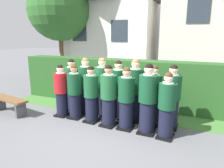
# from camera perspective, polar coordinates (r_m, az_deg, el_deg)

# --- Properties ---
(ground_plane) EXTENTS (60.00, 60.00, 0.00)m
(ground_plane) POSITION_cam_1_polar(r_m,az_deg,el_deg) (5.58, -1.14, -11.17)
(ground_plane) COLOR slate
(student_in_red_blazer) EXTENTS (0.40, 0.48, 1.52)m
(student_in_red_blazer) POSITION_cam_1_polar(r_m,az_deg,el_deg) (6.14, -13.92, -2.13)
(student_in_red_blazer) COLOR black
(student_in_red_blazer) RESTS_ON ground
(student_front_row_1) EXTENTS (0.40, 0.44, 1.54)m
(student_front_row_1) POSITION_cam_1_polar(r_m,az_deg,el_deg) (5.90, -10.32, -2.48)
(student_front_row_1) COLOR black
(student_front_row_1) RESTS_ON ground
(student_front_row_2) EXTENTS (0.40, 0.50, 1.54)m
(student_front_row_2) POSITION_cam_1_polar(r_m,az_deg,el_deg) (5.57, -5.78, -3.27)
(student_front_row_2) COLOR black
(student_front_row_2) RESTS_ON ground
(student_front_row_3) EXTENTS (0.42, 0.50, 1.61)m
(student_front_row_3) POSITION_cam_1_polar(r_m,az_deg,el_deg) (5.28, -0.94, -3.71)
(student_front_row_3) COLOR black
(student_front_row_3) RESTS_ON ground
(student_front_row_4) EXTENTS (0.41, 0.47, 1.58)m
(student_front_row_4) POSITION_cam_1_polar(r_m,az_deg,el_deg) (5.12, 4.00, -4.46)
(student_front_row_4) COLOR black
(student_front_row_4) RESTS_ON ground
(student_front_row_5) EXTENTS (0.44, 0.50, 1.70)m
(student_front_row_5) POSITION_cam_1_polar(r_m,az_deg,el_deg) (4.95, 9.94, -4.58)
(student_front_row_5) COLOR black
(student_front_row_5) RESTS_ON ground
(student_front_row_6) EXTENTS (0.40, 0.47, 1.54)m
(student_front_row_6) POSITION_cam_1_polar(r_m,az_deg,el_deg) (4.82, 15.03, -6.33)
(student_front_row_6) COLOR black
(student_front_row_6) RESTS_ON ground
(student_rear_row_0) EXTENTS (0.42, 0.51, 1.63)m
(student_rear_row_0) POSITION_cam_1_polar(r_m,az_deg,el_deg) (6.58, -11.03, -0.51)
(student_rear_row_0) COLOR black
(student_rear_row_0) RESTS_ON ground
(student_rear_row_1) EXTENTS (0.46, 0.54, 1.69)m
(student_rear_row_1) POSITION_cam_1_polar(r_m,az_deg,el_deg) (6.28, -7.31, -0.76)
(student_rear_row_1) COLOR black
(student_rear_row_1) RESTS_ON ground
(student_rear_row_2) EXTENTS (0.46, 0.56, 1.71)m
(student_rear_row_2) POSITION_cam_1_polar(r_m,az_deg,el_deg) (6.01, -2.68, -1.15)
(student_rear_row_2) COLOR black
(student_rear_row_2) RESTS_ON ground
(student_rear_row_3) EXTENTS (0.43, 0.52, 1.67)m
(student_rear_row_3) POSITION_cam_1_polar(r_m,az_deg,el_deg) (5.79, 1.75, -1.93)
(student_rear_row_3) COLOR black
(student_rear_row_3) RESTS_ON ground
(student_rear_row_4) EXTENTS (0.45, 0.52, 1.73)m
(student_rear_row_4) POSITION_cam_1_polar(r_m,az_deg,el_deg) (5.61, 6.41, -2.18)
(student_rear_row_4) COLOR black
(student_rear_row_4) RESTS_ON ground
(student_rear_row_5) EXTENTS (0.41, 0.46, 1.59)m
(student_rear_row_5) POSITION_cam_1_polar(r_m,az_deg,el_deg) (5.45, 11.43, -3.55)
(student_rear_row_5) COLOR black
(student_rear_row_5) RESTS_ON ground
(student_rear_row_6) EXTENTS (0.43, 0.48, 1.64)m
(student_rear_row_6) POSITION_cam_1_polar(r_m,az_deg,el_deg) (5.36, 16.32, -3.86)
(student_rear_row_6) COLOR black
(student_rear_row_6) RESTS_ON ground
(hedge) EXTENTS (8.01, 0.70, 1.55)m
(hedge) POSITION_cam_1_polar(r_m,az_deg,el_deg) (6.91, 4.72, 0.32)
(hedge) COLOR #285623
(hedge) RESTS_ON ground
(school_building_annex) EXTENTS (5.67, 3.84, 5.78)m
(school_building_annex) POSITION_cam_1_polar(r_m,az_deg,el_deg) (13.17, -0.16, 15.99)
(school_building_annex) COLOR silver
(school_building_annex) RESTS_ON ground
(oak_tree_left) EXTENTS (3.44, 3.44, 5.48)m
(oak_tree_left) POSITION_cam_1_polar(r_m,az_deg,el_deg) (12.40, -14.50, 19.43)
(oak_tree_left) COLOR brown
(oak_tree_left) RESTS_ON ground
(wooden_bench) EXTENTS (1.44, 0.61, 0.48)m
(wooden_bench) POSITION_cam_1_polar(r_m,az_deg,el_deg) (6.96, -26.68, -4.57)
(wooden_bench) COLOR brown
(wooden_bench) RESTS_ON ground
(lawn_strip) EXTENTS (8.01, 0.90, 0.01)m
(lawn_strip) POSITION_cam_1_polar(r_m,az_deg,el_deg) (6.41, 2.35, -7.87)
(lawn_strip) COLOR #477A38
(lawn_strip) RESTS_ON ground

